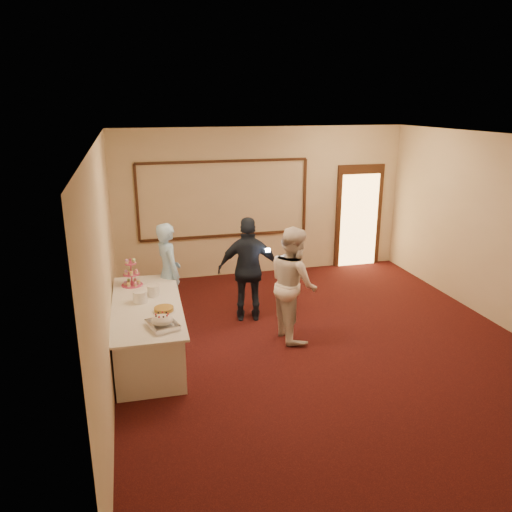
{
  "coord_description": "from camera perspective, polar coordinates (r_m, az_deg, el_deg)",
  "views": [
    {
      "loc": [
        -2.67,
        -6.2,
        3.45
      ],
      "look_at": [
        -0.79,
        1.0,
        1.15
      ],
      "focal_mm": 35.0,
      "sensor_mm": 36.0,
      "label": 1
    }
  ],
  "objects": [
    {
      "name": "woman",
      "position": [
        7.47,
        4.29,
        -3.14
      ],
      "size": [
        0.71,
        0.88,
        1.73
      ],
      "primitive_type": "imported",
      "rotation": [
        0.0,
        0.0,
        1.63
      ],
      "color": "white",
      "rests_on": "floor"
    },
    {
      "name": "room_walls",
      "position": [
        6.9,
        8.51,
        5.05
      ],
      "size": [
        6.04,
        7.04,
        3.02
      ],
      "color": "beige",
      "rests_on": "floor"
    },
    {
      "name": "wall_molding",
      "position": [
        10.02,
        -3.65,
        6.5
      ],
      "size": [
        3.45,
        0.04,
        1.55
      ],
      "color": "#341B0F",
      "rests_on": "room_walls"
    },
    {
      "name": "camera_flash",
      "position": [
        7.76,
        1.36,
        0.68
      ],
      "size": [
        0.07,
        0.05,
        0.05
      ],
      "primitive_type": "cube",
      "rotation": [
        0.0,
        0.0,
        -0.1
      ],
      "color": "white",
      "rests_on": "guest"
    },
    {
      "name": "floor",
      "position": [
        7.59,
        7.83,
        -10.07
      ],
      "size": [
        7.0,
        7.0,
        0.0
      ],
      "primitive_type": "plane",
      "color": "black",
      "rests_on": "ground"
    },
    {
      "name": "pavlova_tray",
      "position": [
        6.36,
        -10.66,
        -7.39
      ],
      "size": [
        0.43,
        0.49,
        0.17
      ],
      "color": "silver",
      "rests_on": "buffet_table"
    },
    {
      "name": "guest",
      "position": [
        8.06,
        -0.79,
        -1.56
      ],
      "size": [
        1.08,
        0.63,
        1.73
      ],
      "primitive_type": "imported",
      "rotation": [
        0.0,
        0.0,
        2.92
      ],
      "color": "black",
      "rests_on": "floor"
    },
    {
      "name": "plate_stack_a",
      "position": [
        7.17,
        -13.12,
        -4.54
      ],
      "size": [
        0.2,
        0.2,
        0.17
      ],
      "color": "white",
      "rests_on": "buffet_table"
    },
    {
      "name": "cupcake_stand",
      "position": [
        7.82,
        -14.05,
        -2.1
      ],
      "size": [
        0.32,
        0.32,
        0.47
      ],
      "color": "#BF3C69",
      "rests_on": "buffet_table"
    },
    {
      "name": "tart",
      "position": [
        6.82,
        -10.49,
        -6.04
      ],
      "size": [
        0.3,
        0.3,
        0.06
      ],
      "color": "white",
      "rests_on": "buffet_table"
    },
    {
      "name": "plate_stack_b",
      "position": [
        7.37,
        -11.62,
        -3.88
      ],
      "size": [
        0.19,
        0.19,
        0.16
      ],
      "color": "white",
      "rests_on": "buffet_table"
    },
    {
      "name": "man",
      "position": [
        8.14,
        -9.94,
        -1.93
      ],
      "size": [
        0.54,
        0.69,
        1.65
      ],
      "primitive_type": "imported",
      "rotation": [
        0.0,
        0.0,
        1.85
      ],
      "color": "#9BCAF9",
      "rests_on": "floor"
    },
    {
      "name": "doorway",
      "position": [
        11.05,
        11.65,
        4.43
      ],
      "size": [
        1.05,
        0.07,
        2.2
      ],
      "color": "#341B0F",
      "rests_on": "floor"
    },
    {
      "name": "buffet_table",
      "position": [
        7.27,
        -12.22,
        -8.18
      ],
      "size": [
        1.01,
        2.47,
        0.77
      ],
      "color": "white",
      "rests_on": "floor"
    }
  ]
}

